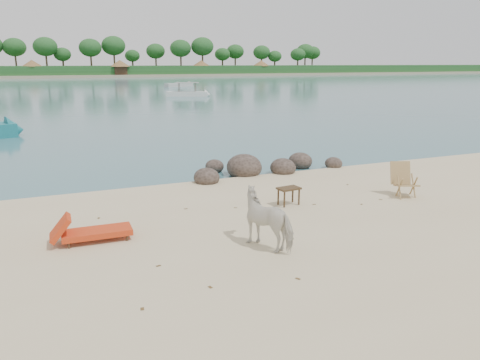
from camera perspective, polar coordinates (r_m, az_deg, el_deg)
The scene contains 11 objects.
water at distance 99.16m, azimuth -20.47°, elevation 10.95°, with size 400.00×400.00×0.00m, color #37676F.
far_shore at distance 179.07m, azimuth -21.81°, elevation 11.86°, with size 420.00×90.00×1.40m, color tan.
far_scenery at distance 145.74m, azimuth -21.53°, elevation 12.84°, with size 420.00×18.00×9.50m.
boulders at distance 17.48m, azimuth 2.23°, elevation 1.50°, with size 6.17×2.75×0.96m.
cow at distance 10.35m, azimuth 3.62°, elevation -4.86°, with size 0.68×1.49×1.26m, color beige.
side_table at distance 13.44m, azimuth 5.94°, elevation -2.11°, with size 0.63×0.41×0.51m, color #302413, non-canonical shape.
lounge_chair at distance 11.21m, azimuth -17.05°, elevation -5.81°, with size 1.93×0.67×0.58m, color red, non-canonical shape.
deck_chair at distance 14.97m, azimuth 19.68°, elevation -0.14°, with size 0.66×0.73×1.03m, color #AC8156, non-canonical shape.
boat_mid at distance 58.89m, azimuth -6.47°, elevation 11.48°, with size 5.61×1.26×2.74m, color silver, non-canonical shape.
boat_far at distance 83.15m, azimuth -7.47°, elevation 11.49°, with size 5.98×1.35×0.69m, color #B8B8B3, non-canonical shape.
dead_leaves at distance 11.77m, azimuth 4.39°, elevation -5.73°, with size 8.21×6.40×0.00m.
Camera 1 is at (-4.73, -8.96, 3.99)m, focal length 35.00 mm.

